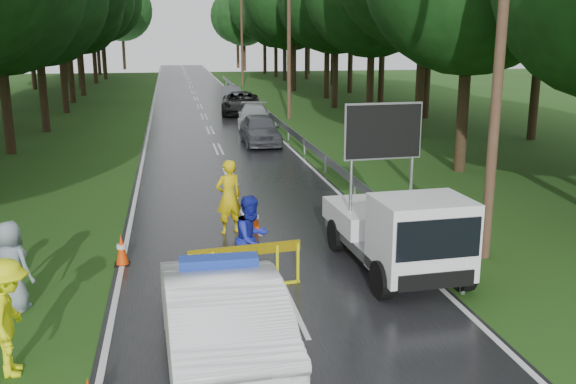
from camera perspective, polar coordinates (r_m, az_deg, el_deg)
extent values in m
plane|color=#214112|center=(12.83, -0.11, -10.16)|extent=(160.00, 160.00, 0.00)
cube|color=black|center=(41.91, -7.47, 6.64)|extent=(7.00, 140.00, 0.02)
cylinder|color=gray|center=(13.79, 15.32, -7.35)|extent=(0.12, 0.12, 0.70)
cube|color=gray|center=(42.19, -2.43, 7.53)|extent=(0.05, 60.00, 0.30)
cylinder|color=#472F21|center=(15.37, 18.37, 12.35)|extent=(0.24, 0.24, 10.00)
cylinder|color=#472F21|center=(40.20, 0.09, 13.59)|extent=(0.24, 0.24, 10.00)
cylinder|color=#472F21|center=(65.93, -4.13, 13.68)|extent=(0.24, 0.24, 10.00)
imported|color=white|center=(10.57, -6.06, -10.81)|extent=(1.99, 5.10, 1.65)
cube|color=#1938A5|center=(10.23, -6.19, -6.18)|extent=(1.26, 0.40, 0.17)
cube|color=gray|center=(15.13, 8.92, -4.41)|extent=(2.10, 4.07, 0.24)
cube|color=white|center=(15.86, 7.69, -2.07)|extent=(2.11, 2.38, 0.52)
cube|color=white|center=(13.45, 11.76, -3.92)|extent=(1.97, 1.61, 1.61)
cube|color=black|center=(12.73, 13.27, -4.13)|extent=(1.75, 0.13, 0.81)
cube|color=black|center=(15.07, 8.47, 5.36)|extent=(1.80, 0.21, 1.23)
cylinder|color=black|center=(13.20, 8.36, -7.73)|extent=(0.31, 0.81, 0.80)
cylinder|color=black|center=(13.94, 15.31, -6.91)|extent=(0.31, 0.81, 0.80)
cylinder|color=black|center=(15.89, 4.35, -3.85)|extent=(0.31, 0.81, 0.80)
cylinder|color=black|center=(16.51, 10.32, -3.35)|extent=(0.31, 0.81, 0.80)
cube|color=#D4D90B|center=(13.27, -8.65, -7.34)|extent=(0.06, 0.06, 0.92)
cube|color=#D4D90B|center=(13.34, -6.69, -7.15)|extent=(0.06, 0.06, 0.92)
cube|color=#D4D90B|center=(13.65, -0.98, -6.56)|extent=(0.06, 0.06, 0.92)
cube|color=#D4D90B|center=(13.78, 0.86, -6.36)|extent=(0.06, 0.06, 0.92)
cube|color=#F2CC00|center=(13.34, -3.83, -5.20)|extent=(2.37, 0.36, 0.23)
imported|color=#DDBC0C|center=(17.12, -5.29, -0.44)|extent=(0.86, 0.71, 2.01)
imported|color=#17209A|center=(13.79, -3.24, -4.19)|extent=(1.18, 1.15, 1.91)
imported|color=#F2FF0D|center=(11.03, -23.53, -10.21)|extent=(0.82, 1.28, 1.89)
imported|color=gray|center=(13.47, -23.42, -6.08)|extent=(1.04, 0.93, 1.79)
imported|color=#3F4147|center=(31.05, -2.49, 5.57)|extent=(1.74, 4.30, 1.46)
imported|color=#97999E|center=(37.02, -3.03, 6.79)|extent=(2.38, 4.67, 1.30)
imported|color=black|center=(42.91, -4.21, 7.88)|extent=(3.04, 5.60, 1.49)
imported|color=#3E3F45|center=(50.08, -5.08, 8.61)|extent=(1.63, 4.00, 1.29)
cube|color=black|center=(13.03, -4.79, -9.76)|extent=(0.36, 0.36, 0.03)
cone|color=#F03E07|center=(12.88, -4.82, -8.23)|extent=(0.29, 0.29, 0.74)
cube|color=black|center=(17.46, -2.91, -3.49)|extent=(0.32, 0.32, 0.03)
cone|color=#F03E07|center=(17.37, -2.92, -2.43)|extent=(0.27, 0.27, 0.67)
cube|color=black|center=(15.49, -14.49, -6.24)|extent=(0.36, 0.36, 0.03)
cone|color=#F03E07|center=(15.37, -14.58, -4.94)|extent=(0.29, 0.29, 0.73)
cube|color=black|center=(17.44, 5.03, -3.55)|extent=(0.34, 0.34, 0.03)
cone|color=#F03E07|center=(17.34, 5.06, -2.42)|extent=(0.28, 0.28, 0.71)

